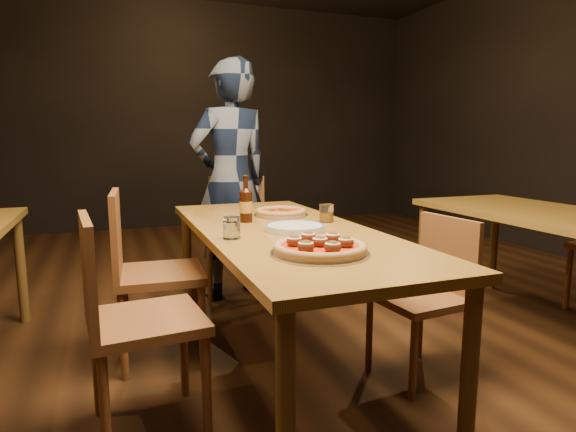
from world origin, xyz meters
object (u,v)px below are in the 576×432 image
object	(u,v)px
chair_end	(236,235)
amber_glass	(326,213)
table_main	(284,243)
table_right	(573,228)
chair_main_nw	(147,319)
pizza_margherita	(281,212)
plate_stack	(295,228)
beer_bottle	(246,206)
chair_main_sw	(160,273)
chair_main_e	(419,297)
pizza_meatball	(320,247)
water_glass	(232,228)
diner	(231,181)

from	to	relation	value
chair_end	amber_glass	xyz separation A→B (m)	(0.19, -1.21, 0.33)
table_main	table_right	world-z (taller)	same
chair_main_nw	amber_glass	size ratio (longest dim) A/B	10.06
pizza_margherita	chair_main_nw	bearing A→B (deg)	-141.23
plate_stack	beer_bottle	world-z (taller)	beer_bottle
chair_main_sw	plate_stack	size ratio (longest dim) A/B	3.37
beer_bottle	table_right	bearing A→B (deg)	-13.79
chair_main_e	pizza_meatball	size ratio (longest dim) A/B	2.21
chair_end	pizza_meatball	size ratio (longest dim) A/B	2.46
pizza_meatball	chair_end	bearing A→B (deg)	85.60
pizza_margherita	pizza_meatball	bearing A→B (deg)	-100.64
table_right	beer_bottle	world-z (taller)	beer_bottle
pizza_meatball	water_glass	world-z (taller)	water_glass
pizza_margherita	amber_glass	xyz separation A→B (m)	(0.16, -0.28, 0.03)
table_main	chair_end	size ratio (longest dim) A/B	2.13
water_glass	amber_glass	size ratio (longest dim) A/B	1.03
chair_main_sw	plate_stack	distance (m)	0.80
chair_main_nw	diner	size ratio (longest dim) A/B	0.53
pizza_meatball	water_glass	xyz separation A→B (m)	(-0.24, 0.41, 0.02)
chair_main_nw	chair_main_sw	size ratio (longest dim) A/B	0.97
diner	plate_stack	bearing A→B (deg)	75.02
water_glass	chair_main_nw	bearing A→B (deg)	-163.36
table_right	pizza_margherita	bearing A→B (deg)	159.50
chair_main_e	diner	xyz separation A→B (m)	(-0.55, 1.59, 0.46)
chair_end	beer_bottle	distance (m)	1.15
chair_main_nw	pizza_margherita	xyz separation A→B (m)	(0.81, 0.65, 0.30)
pizza_meatball	pizza_margherita	distance (m)	0.95
beer_bottle	diner	distance (m)	1.08
table_right	chair_main_sw	size ratio (longest dim) A/B	2.07
table_right	amber_glass	xyz separation A→B (m)	(-1.42, 0.31, 0.12)
table_right	chair_main_sw	distance (m)	2.35
beer_bottle	diner	size ratio (longest dim) A/B	0.14
amber_glass	diner	size ratio (longest dim) A/B	0.05
table_right	amber_glass	distance (m)	1.46
chair_main_nw	chair_main_e	distance (m)	1.29
table_right	chair_main_e	bearing A→B (deg)	-175.72
chair_main_sw	amber_glass	xyz separation A→B (m)	(0.84, -0.27, 0.31)
chair_main_e	amber_glass	size ratio (longest dim) A/B	9.01
chair_main_e	plate_stack	xyz separation A→B (m)	(-0.57, 0.21, 0.34)
plate_stack	diner	bearing A→B (deg)	89.07
table_main	pizza_meatball	bearing A→B (deg)	-95.82
plate_stack	diner	distance (m)	1.38
chair_main_sw	pizza_meatball	size ratio (longest dim) A/B	2.53
water_glass	diner	distance (m)	1.49
table_right	plate_stack	distance (m)	1.68
chair_main_nw	diner	xyz separation A→B (m)	(0.74, 1.57, 0.41)
chair_main_sw	table_right	bearing A→B (deg)	-100.84
table_main	chair_end	distance (m)	1.33
table_right	diner	distance (m)	2.24
pizza_meatball	amber_glass	distance (m)	0.73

